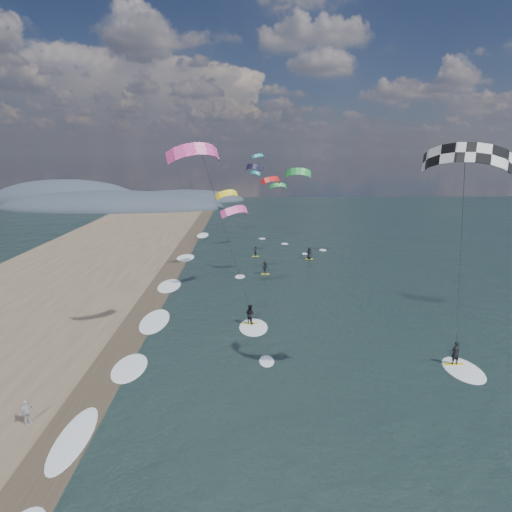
{
  "coord_description": "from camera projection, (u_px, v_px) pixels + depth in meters",
  "views": [
    {
      "loc": [
        -1.89,
        -22.96,
        15.49
      ],
      "look_at": [
        -1.0,
        12.0,
        7.0
      ],
      "focal_mm": 30.0,
      "sensor_mm": 36.0,
      "label": 1
    }
  ],
  "objects": [
    {
      "name": "coastal_hills",
      "position": [
        104.0,
        205.0,
        129.68
      ],
      "size": [
        80.0,
        41.0,
        15.0
      ],
      "color": "#3D4756",
      "rests_on": "ground"
    },
    {
      "name": "wet_sand_strip",
      "position": [
        124.0,
        344.0,
        35.42
      ],
      "size": [
        3.0,
        240.0,
        0.0
      ],
      "primitive_type": "cube",
      "color": "#382D23",
      "rests_on": "ground"
    },
    {
      "name": "kitesurfer_near_a",
      "position": [
        464.0,
        204.0,
        24.12
      ],
      "size": [
        8.01,
        9.25,
        16.42
      ],
      "color": "yellow",
      "rests_on": "ground"
    },
    {
      "name": "shoreline_surf",
      "position": [
        151.0,
        322.0,
        40.07
      ],
      "size": [
        2.4,
        79.4,
        0.11
      ],
      "color": "white",
      "rests_on": "ground"
    },
    {
      "name": "ground",
      "position": [
        277.0,
        414.0,
        26.01
      ],
      "size": [
        260.0,
        260.0,
        0.0
      ],
      "primitive_type": "plane",
      "color": "black",
      "rests_on": "ground"
    },
    {
      "name": "far_kitesurfers",
      "position": [
        281.0,
        260.0,
        59.98
      ],
      "size": [
        9.09,
        10.77,
        1.78
      ],
      "color": "yellow",
      "rests_on": "ground"
    },
    {
      "name": "kitesurfer_near_b",
      "position": [
        219.0,
        210.0,
        32.8
      ],
      "size": [
        7.26,
        9.07,
        16.61
      ],
      "color": "yellow",
      "rests_on": "ground"
    },
    {
      "name": "bg_kite_field",
      "position": [
        261.0,
        175.0,
        73.09
      ],
      "size": [
        12.16,
        70.35,
        6.81
      ],
      "color": "#D83F8C",
      "rests_on": "ground"
    },
    {
      "name": "beach_walker",
      "position": [
        26.0,
        412.0,
        24.91
      ],
      "size": [
        0.75,
        0.95,
        1.5
      ],
      "primitive_type": "imported",
      "rotation": [
        0.0,
        0.0,
        1.06
      ],
      "color": "silver",
      "rests_on": "ground"
    }
  ]
}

